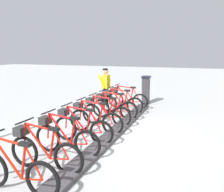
% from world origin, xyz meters
% --- Properties ---
extents(ground_plane, '(60.00, 60.00, 0.00)m').
position_xyz_m(ground_plane, '(0.00, 0.00, 0.00)').
color(ground_plane, silver).
extents(dock_rail_base, '(0.44, 8.22, 0.10)m').
position_xyz_m(dock_rail_base, '(0.00, 0.00, 0.05)').
color(dock_rail_base, '#47474C').
rests_on(dock_rail_base, ground).
extents(payment_kiosk, '(0.36, 0.52, 1.28)m').
position_xyz_m(payment_kiosk, '(0.05, -4.70, 0.67)').
color(payment_kiosk, '#38383D').
rests_on(payment_kiosk, ground).
extents(bike_docked_0, '(1.72, 0.54, 1.02)m').
position_xyz_m(bike_docked_0, '(0.62, -3.51, 0.43)').
color(bike_docked_0, black).
rests_on(bike_docked_0, ground).
extents(bike_docked_1, '(1.72, 0.54, 1.02)m').
position_xyz_m(bike_docked_1, '(0.62, -2.68, 0.43)').
color(bike_docked_1, black).
rests_on(bike_docked_1, ground).
extents(bike_docked_2, '(1.72, 0.54, 1.02)m').
position_xyz_m(bike_docked_2, '(0.62, -1.86, 0.43)').
color(bike_docked_2, black).
rests_on(bike_docked_2, ground).
extents(bike_docked_3, '(1.72, 0.54, 1.02)m').
position_xyz_m(bike_docked_3, '(0.62, -1.04, 0.43)').
color(bike_docked_3, black).
rests_on(bike_docked_3, ground).
extents(bike_docked_4, '(1.72, 0.54, 1.02)m').
position_xyz_m(bike_docked_4, '(0.62, -0.21, 0.43)').
color(bike_docked_4, black).
rests_on(bike_docked_4, ground).
extents(bike_docked_5, '(1.72, 0.54, 1.02)m').
position_xyz_m(bike_docked_5, '(0.62, 0.61, 0.43)').
color(bike_docked_5, black).
rests_on(bike_docked_5, ground).
extents(bike_docked_6, '(1.72, 0.54, 1.02)m').
position_xyz_m(bike_docked_6, '(0.62, 1.44, 0.43)').
color(bike_docked_6, black).
rests_on(bike_docked_6, ground).
extents(bike_docked_7, '(1.72, 0.54, 1.02)m').
position_xyz_m(bike_docked_7, '(0.62, 2.26, 0.43)').
color(bike_docked_7, black).
rests_on(bike_docked_7, ground).
extents(bike_docked_8, '(1.72, 0.54, 1.02)m').
position_xyz_m(bike_docked_8, '(0.62, 3.08, 0.43)').
color(bike_docked_8, black).
rests_on(bike_docked_8, ground).
extents(worker_near_rack, '(0.46, 0.62, 1.66)m').
position_xyz_m(worker_near_rack, '(1.55, -3.49, 0.91)').
color(worker_near_rack, white).
rests_on(worker_near_rack, ground).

